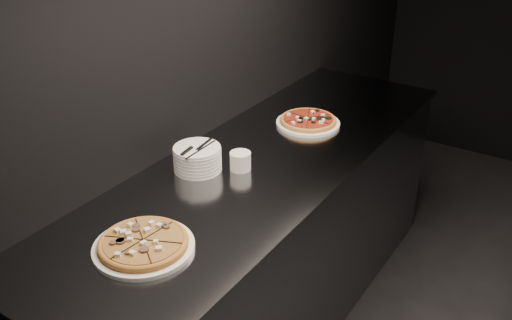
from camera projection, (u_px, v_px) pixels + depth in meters
The scene contains 7 objects.
wall_left at pixel (193, 37), 2.43m from camera, with size 0.02×5.00×2.80m, color black.
counter at pixel (264, 245), 2.68m from camera, with size 0.74×2.44×0.92m.
pizza_mushroom at pixel (143, 244), 1.88m from camera, with size 0.40×0.40×0.04m.
pizza_tomato at pixel (308, 121), 2.78m from camera, with size 0.31×0.31×0.04m.
plate_stack at pixel (197, 158), 2.36m from camera, with size 0.20×0.20×0.10m.
cutlery at pixel (196, 148), 2.32m from camera, with size 0.07×0.21×0.01m.
ramekin at pixel (240, 160), 2.37m from camera, with size 0.09×0.09×0.08m.
Camera 1 is at (-0.96, -1.85, 2.07)m, focal length 40.00 mm.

